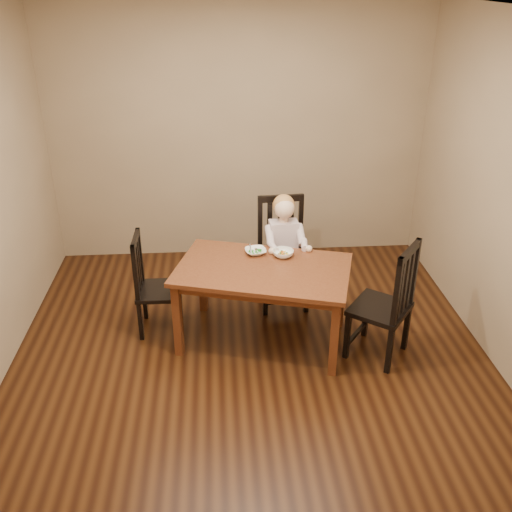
{
  "coord_description": "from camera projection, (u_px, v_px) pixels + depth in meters",
  "views": [
    {
      "loc": [
        -0.24,
        -3.95,
        2.93
      ],
      "look_at": [
        0.06,
        0.25,
        0.8
      ],
      "focal_mm": 40.0,
      "sensor_mm": 36.0,
      "label": 1
    }
  ],
  "objects": [
    {
      "name": "room",
      "position": [
        250.0,
        206.0,
        4.25
      ],
      "size": [
        4.01,
        4.01,
        2.71
      ],
      "color": "#3F200D",
      "rests_on": "ground"
    },
    {
      "name": "fork",
      "position": [
        251.0,
        250.0,
        4.93
      ],
      "size": [
        0.03,
        0.13,
        0.05
      ],
      "rotation": [
        0.0,
        0.0,
        0.05
      ],
      "color": "silver",
      "rests_on": "bowl_peas"
    },
    {
      "name": "chair_right",
      "position": [
        387.0,
        304.0,
        4.62
      ],
      "size": [
        0.62,
        0.62,
        1.04
      ],
      "rotation": [
        0.0,
        0.0,
        0.92
      ],
      "color": "black",
      "rests_on": "room"
    },
    {
      "name": "bowl_veg",
      "position": [
        283.0,
        253.0,
        4.91
      ],
      "size": [
        0.23,
        0.23,
        0.06
      ],
      "primitive_type": "imported",
      "rotation": [
        0.0,
        0.0,
        -0.3
      ],
      "color": "white",
      "rests_on": "dining_table"
    },
    {
      "name": "chair_child",
      "position": [
        282.0,
        254.0,
        5.42
      ],
      "size": [
        0.48,
        0.46,
        1.05
      ],
      "rotation": [
        0.0,
        0.0,
        3.21
      ],
      "color": "black",
      "rests_on": "room"
    },
    {
      "name": "dining_table",
      "position": [
        263.0,
        276.0,
        4.77
      ],
      "size": [
        1.61,
        1.22,
        0.71
      ],
      "rotation": [
        0.0,
        0.0,
        -0.28
      ],
      "color": "#512512",
      "rests_on": "room"
    },
    {
      "name": "bowl_peas",
      "position": [
        256.0,
        252.0,
        4.95
      ],
      "size": [
        0.21,
        0.21,
        0.04
      ],
      "primitive_type": "imported",
      "rotation": [
        0.0,
        0.0,
        0.19
      ],
      "color": "white",
      "rests_on": "dining_table"
    },
    {
      "name": "toddler",
      "position": [
        284.0,
        242.0,
        5.3
      ],
      "size": [
        0.38,
        0.46,
        0.6
      ],
      "primitive_type": null,
      "rotation": [
        0.0,
        0.0,
        3.21
      ],
      "color": "silver",
      "rests_on": "chair_child"
    },
    {
      "name": "chair_left",
      "position": [
        153.0,
        286.0,
        5.01
      ],
      "size": [
        0.38,
        0.4,
        0.92
      ],
      "rotation": [
        0.0,
        0.0,
        -1.58
      ],
      "color": "black",
      "rests_on": "room"
    }
  ]
}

